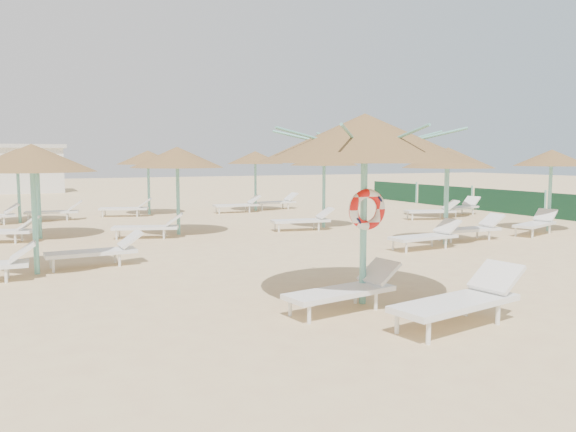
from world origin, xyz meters
name	(u,v)px	position (x,y,z in m)	size (l,w,h in m)	color
ground	(358,307)	(0.00, 0.00, 0.00)	(120.00, 120.00, 0.00)	#D6BB83
main_palapa	(365,139)	(0.18, 0.15, 2.69)	(3.45, 3.45, 3.09)	#6CBCAE
lounger_main_a	(347,289)	(-0.29, -0.10, 0.34)	(2.04, 0.88, 0.72)	white
lounger_main_b	(462,299)	(0.78, -1.50, 0.39)	(2.32, 1.03, 0.81)	white
palapa_field	(231,160)	(1.60, 10.35, 2.29)	(19.66, 14.28, 2.72)	#6CBCAE
windbreak_fence	(508,202)	(14.00, 9.96, 0.50)	(0.08, 19.84, 1.10)	#16442B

